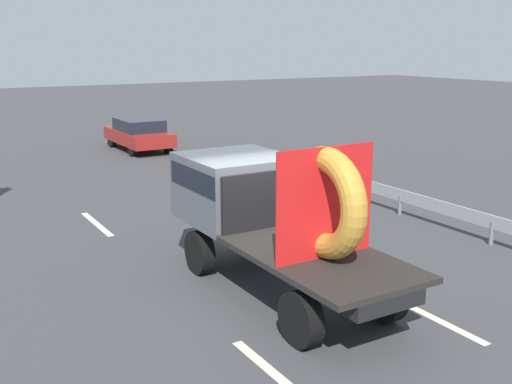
# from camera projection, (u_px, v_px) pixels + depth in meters

# --- Properties ---
(ground_plane) EXTENTS (120.00, 120.00, 0.00)m
(ground_plane) POSITION_uv_depth(u_px,v_px,m) (271.00, 282.00, 11.84)
(ground_plane) COLOR #38383A
(flatbed_truck) EXTENTS (2.02, 5.68, 2.96)m
(flatbed_truck) POSITION_uv_depth(u_px,v_px,m) (260.00, 205.00, 11.61)
(flatbed_truck) COLOR black
(flatbed_truck) RESTS_ON ground_plane
(distant_sedan) EXTENTS (1.81, 4.23, 1.38)m
(distant_sedan) POSITION_uv_depth(u_px,v_px,m) (139.00, 133.00, 26.51)
(distant_sedan) COLOR black
(distant_sedan) RESTS_ON ground_plane
(guardrail) EXTENTS (0.10, 11.92, 0.71)m
(guardrail) POSITION_uv_depth(u_px,v_px,m) (364.00, 185.00, 17.66)
(guardrail) COLOR gray
(guardrail) RESTS_ON ground_plane
(lane_dash_left_near) EXTENTS (0.16, 2.18, 0.01)m
(lane_dash_left_near) POSITION_uv_depth(u_px,v_px,m) (274.00, 374.00, 8.55)
(lane_dash_left_near) COLOR beige
(lane_dash_left_near) RESTS_ON ground_plane
(lane_dash_left_far) EXTENTS (0.16, 2.41, 0.01)m
(lane_dash_left_far) POSITION_uv_depth(u_px,v_px,m) (97.00, 224.00, 15.69)
(lane_dash_left_far) COLOR beige
(lane_dash_left_far) RESTS_ON ground_plane
(lane_dash_right_near) EXTENTS (0.16, 2.47, 0.01)m
(lane_dash_right_near) POSITION_uv_depth(u_px,v_px,m) (428.00, 315.00, 10.40)
(lane_dash_right_near) COLOR beige
(lane_dash_right_near) RESTS_ON ground_plane
(lane_dash_right_far) EXTENTS (0.16, 2.10, 0.01)m
(lane_dash_right_far) POSITION_uv_depth(u_px,v_px,m) (223.00, 213.00, 16.69)
(lane_dash_right_far) COLOR beige
(lane_dash_right_far) RESTS_ON ground_plane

